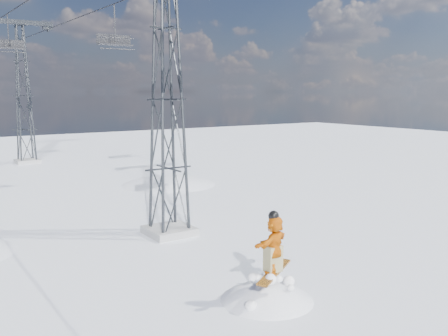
# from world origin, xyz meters

# --- Properties ---
(ground) EXTENTS (120.00, 120.00, 0.00)m
(ground) POSITION_xyz_m (0.00, 0.00, 0.00)
(ground) COLOR white
(ground) RESTS_ON ground
(lift_tower_near) EXTENTS (5.20, 1.80, 11.43)m
(lift_tower_near) POSITION_xyz_m (0.80, 8.00, 5.47)
(lift_tower_near) COLOR #999999
(lift_tower_near) RESTS_ON ground
(lift_tower_far) EXTENTS (5.20, 1.80, 11.43)m
(lift_tower_far) POSITION_xyz_m (0.80, 33.00, 5.47)
(lift_tower_far) COLOR #999999
(lift_tower_far) RESTS_ON ground
(haul_cables) EXTENTS (4.46, 51.00, 0.06)m
(haul_cables) POSITION_xyz_m (0.80, 19.50, 10.85)
(haul_cables) COLOR black
(haul_cables) RESTS_ON ground
(lift_chair_mid) EXTENTS (2.10, 0.60, 2.61)m
(lift_chair_mid) POSITION_xyz_m (3.00, 18.74, 8.76)
(lift_chair_mid) COLOR black
(lift_chair_mid) RESTS_ON ground
(lift_chair_far) EXTENTS (2.00, 0.58, 2.48)m
(lift_chair_far) POSITION_xyz_m (-1.40, 26.20, 8.86)
(lift_chair_far) COLOR black
(lift_chair_far) RESTS_ON ground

